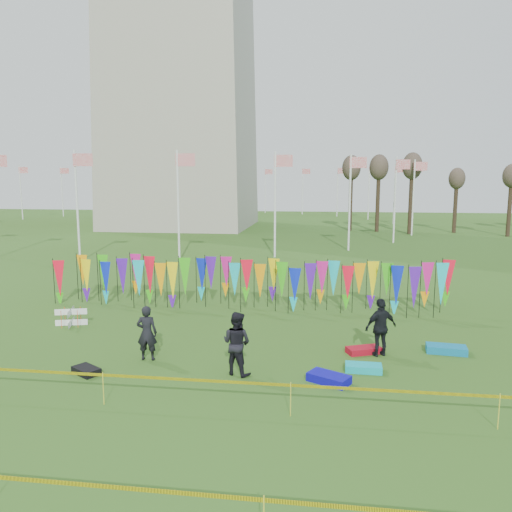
# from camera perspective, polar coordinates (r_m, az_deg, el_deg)

# --- Properties ---
(ground) EXTENTS (160.00, 160.00, 0.00)m
(ground) POSITION_cam_1_polar(r_m,az_deg,el_deg) (15.69, -6.58, -13.45)
(ground) COLOR #2C4D15
(ground) RESTS_ON ground
(flagpole_ring) EXTENTS (57.40, 56.16, 8.00)m
(flagpole_ring) POSITION_cam_1_polar(r_m,az_deg,el_deg) (64.56, -8.22, 6.94)
(flagpole_ring) COLOR silver
(flagpole_ring) RESTS_ON ground
(banner_row) EXTENTS (18.64, 0.64, 2.27)m
(banner_row) POSITION_cam_1_polar(r_m,az_deg,el_deg) (22.92, -0.93, -2.63)
(banner_row) COLOR black
(banner_row) RESTS_ON ground
(caution_tape_near) EXTENTS (26.00, 0.02, 0.90)m
(caution_tape_near) POSITION_cam_1_polar(r_m,az_deg,el_deg) (13.47, -9.98, -13.79)
(caution_tape_near) COLOR #F1E105
(caution_tape_near) RESTS_ON ground
(caution_tape_far) EXTENTS (26.00, 0.02, 0.90)m
(caution_tape_far) POSITION_cam_1_polar(r_m,az_deg,el_deg) (9.70, -18.94, -23.70)
(caution_tape_far) COLOR #F1E105
(caution_tape_far) RESTS_ON ground
(box_kite) EXTENTS (0.65, 0.65, 0.72)m
(box_kite) POSITION_cam_1_polar(r_m,az_deg,el_deg) (21.81, -20.37, -6.57)
(box_kite) COLOR red
(box_kite) RESTS_ON ground
(person_left) EXTENTS (0.72, 0.56, 1.84)m
(person_left) POSITION_cam_1_polar(r_m,az_deg,el_deg) (16.96, -12.36, -8.59)
(person_left) COLOR black
(person_left) RESTS_ON ground
(person_mid) EXTENTS (1.10, 0.90, 1.96)m
(person_mid) POSITION_cam_1_polar(r_m,az_deg,el_deg) (15.42, -2.23, -9.92)
(person_mid) COLOR black
(person_mid) RESTS_ON ground
(person_right) EXTENTS (1.33, 1.12, 1.98)m
(person_right) POSITION_cam_1_polar(r_m,az_deg,el_deg) (17.45, 14.07, -7.90)
(person_right) COLOR black
(person_right) RESTS_ON ground
(kite_bag_turquoise) EXTENTS (1.13, 0.59, 0.22)m
(kite_bag_turquoise) POSITION_cam_1_polar(r_m,az_deg,el_deg) (16.24, 12.18, -12.39)
(kite_bag_turquoise) COLOR #0CB4C1
(kite_bag_turquoise) RESTS_ON ground
(kite_bag_blue) EXTENTS (1.35, 1.13, 0.25)m
(kite_bag_blue) POSITION_cam_1_polar(r_m,az_deg,el_deg) (15.24, 8.33, -13.66)
(kite_bag_blue) COLOR #0E0AB0
(kite_bag_blue) RESTS_ON ground
(kite_bag_red) EXTENTS (1.28, 0.94, 0.21)m
(kite_bag_red) POSITION_cam_1_polar(r_m,az_deg,el_deg) (17.82, 12.22, -10.47)
(kite_bag_red) COLOR #AC0B1D
(kite_bag_red) RESTS_ON ground
(kite_bag_black) EXTENTS (1.03, 0.91, 0.21)m
(kite_bag_black) POSITION_cam_1_polar(r_m,az_deg,el_deg) (16.55, -18.82, -12.29)
(kite_bag_black) COLOR black
(kite_bag_black) RESTS_ON ground
(kite_bag_teal) EXTENTS (1.39, 0.78, 0.25)m
(kite_bag_teal) POSITION_cam_1_polar(r_m,az_deg,el_deg) (18.65, 20.92, -9.92)
(kite_bag_teal) COLOR #0B75A7
(kite_bag_teal) RESTS_ON ground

